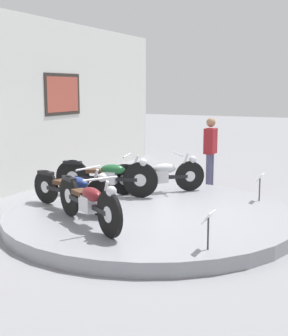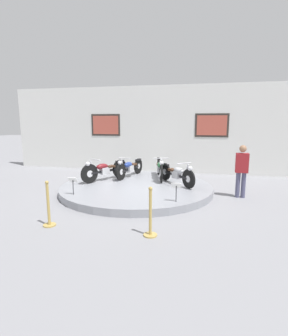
# 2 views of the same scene
# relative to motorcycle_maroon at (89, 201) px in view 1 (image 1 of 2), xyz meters

# --- Properties ---
(ground_plane) EXTENTS (60.00, 60.00, 0.00)m
(ground_plane) POSITION_rel_motorcycle_maroon_xyz_m (1.27, -0.41, -0.61)
(ground_plane) COLOR gray
(display_platform) EXTENTS (4.93, 4.93, 0.21)m
(display_platform) POSITION_rel_motorcycle_maroon_xyz_m (1.27, -0.41, -0.50)
(display_platform) COLOR gray
(display_platform) RESTS_ON ground_plane
(motorcycle_maroon) EXTENTS (1.08, 1.75, 0.81)m
(motorcycle_maroon) POSITION_rel_motorcycle_maroon_xyz_m (0.00, 0.00, 0.00)
(motorcycle_maroon) COLOR black
(motorcycle_maroon) RESTS_ON display_platform
(motorcycle_blue) EXTENTS (0.61, 1.92, 0.78)m
(motorcycle_blue) POSITION_rel_motorcycle_maroon_xyz_m (0.70, 0.77, -0.02)
(motorcycle_blue) COLOR black
(motorcycle_blue) RESTS_ON display_platform
(motorcycle_green) EXTENTS (0.64, 1.98, 0.82)m
(motorcycle_green) POSITION_rel_motorcycle_maroon_xyz_m (1.85, 0.77, 0.01)
(motorcycle_green) COLOR black
(motorcycle_green) RESTS_ON display_platform
(motorcycle_silver) EXTENTS (1.32, 1.51, 0.78)m
(motorcycle_silver) POSITION_rel_motorcycle_maroon_xyz_m (2.56, 0.00, -0.02)
(motorcycle_silver) COLOR black
(motorcycle_silver) RESTS_ON display_platform
(info_placard_front_left) EXTENTS (0.26, 0.11, 0.51)m
(info_placard_front_left) POSITION_rel_motorcycle_maroon_xyz_m (-0.20, -1.93, -0.03)
(info_placard_front_left) COLOR #333338
(info_placard_front_left) RESTS_ON display_platform
(info_placard_front_centre) EXTENTS (0.26, 0.11, 0.51)m
(info_placard_front_centre) POSITION_rel_motorcycle_maroon_xyz_m (2.74, -1.93, -0.03)
(info_placard_front_centre) COLOR #333338
(info_placard_front_centre) RESTS_ON display_platform
(visitor_standing) EXTENTS (0.36, 0.22, 1.59)m
(visitor_standing) POSITION_rel_motorcycle_maroon_xyz_m (4.52, -0.39, 0.29)
(visitor_standing) COLOR #4C4C6B
(visitor_standing) RESTS_ON ground_plane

